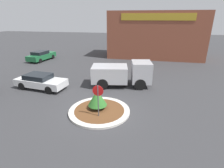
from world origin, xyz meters
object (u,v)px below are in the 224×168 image
stop_sign (98,96)px  parked_sedan_green (41,56)px  utility_truck (122,73)px  parked_sedan_white (40,81)px

stop_sign → parked_sedan_green: bearing=133.2°
stop_sign → utility_truck: size_ratio=0.40×
stop_sign → parked_sedan_green: (-12.34, 13.12, -0.80)m
stop_sign → parked_sedan_white: 7.29m
utility_truck → parked_sedan_white: utility_truck is taller
utility_truck → parked_sedan_white: size_ratio=1.20×
parked_sedan_white → parked_sedan_green: bearing=128.8°
utility_truck → stop_sign: bearing=-105.6°
stop_sign → parked_sedan_white: stop_sign is taller
utility_truck → parked_sedan_green: 14.86m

